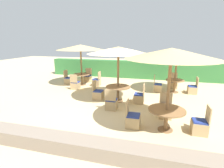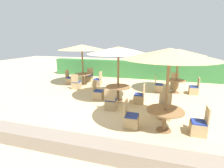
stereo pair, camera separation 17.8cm
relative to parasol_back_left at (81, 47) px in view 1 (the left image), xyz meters
The scene contains 24 objects.
ground_plane 4.93m from the parasol_back_left, 50.12° to the right, with size 40.00×40.00×0.00m, color #D1BA8C.
hedge_row 4.48m from the parasol_back_left, 48.11° to the left, with size 13.00×0.70×1.31m, color #387A3D.
stone_border 7.45m from the parasol_back_left, 67.21° to the right, with size 10.00×0.56×0.39m, color gray.
parasol_back_left is the anchor object (origin of this frame).
round_table_back_left 1.84m from the parasol_back_left, 135.00° to the left, with size 1.07×1.07×0.72m.
patio_chair_back_left_south 2.39m from the parasol_back_left, 87.37° to the right, with size 0.46×0.46×0.93m.
patio_chair_back_left_east 2.37m from the parasol_back_left, ahead, with size 0.46×0.46×0.93m.
patio_chair_back_left_west 2.35m from the parasol_back_left, behind, with size 0.46×0.46×0.93m.
patio_chair_back_left_north 2.35m from the parasol_back_left, 89.45° to the left, with size 0.46×0.46×0.93m.
parasol_back_right 5.71m from the parasol_back_left, ahead, with size 2.70×2.70×2.40m.
round_table_back_right 6.00m from the parasol_back_left, ahead, with size 1.00×1.00×0.72m.
patio_chair_back_right_north 6.13m from the parasol_back_left, ahead, with size 0.46×0.46×0.93m.
patio_chair_back_right_west 5.25m from the parasol_back_left, ahead, with size 0.46×0.46×0.93m.
patio_chair_back_right_east 6.99m from the parasol_back_left, ahead, with size 0.46×0.46×0.93m.
parasol_center 3.86m from the parasol_back_left, 39.40° to the right, with size 2.84×2.84×2.58m.
round_table_center 4.27m from the parasol_back_left, 39.40° to the right, with size 1.16×1.16×0.74m.
patio_chair_center_west 3.77m from the parasol_back_left, 50.95° to the right, with size 0.46×0.46×0.93m.
patio_chair_center_east 5.15m from the parasol_back_left, 31.24° to the right, with size 0.46×0.46×0.93m.
patio_chair_center_south 5.07m from the parasol_back_left, 49.93° to the right, with size 0.46×0.46×0.93m.
parasol_front_right 6.98m from the parasol_back_left, 42.87° to the right, with size 2.79×2.79×2.65m.
round_table_front_right 7.22m from the parasol_back_left, 42.87° to the right, with size 1.17×1.17×0.72m.
patio_chair_front_right_west 6.64m from the parasol_back_left, 49.94° to the right, with size 0.46×0.46×0.93m.
patio_chair_front_right_east 8.03m from the parasol_back_left, 37.45° to the right, with size 0.46×0.46×0.93m.
patio_chair_front_right_north 6.71m from the parasol_back_left, 36.20° to the right, with size 0.46×0.46×0.93m.
Camera 1 is at (2.01, -6.92, 2.88)m, focal length 28.00 mm.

